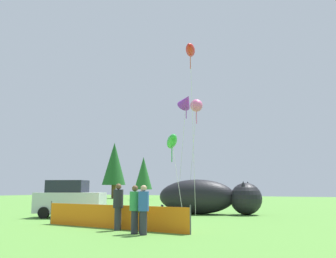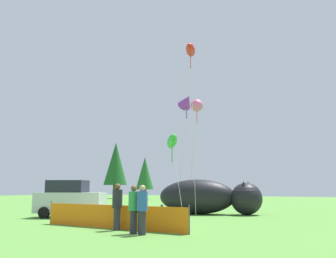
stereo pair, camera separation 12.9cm
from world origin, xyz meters
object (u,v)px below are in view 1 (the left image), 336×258
Objects in this scene: spectator_in_red_shirt at (135,207)px; kite_pink_octopus at (196,106)px; kite_green_fish at (172,142)px; kite_purple_delta at (186,101)px; spectator_in_blue_shirt at (118,205)px; kite_red_lizard at (190,51)px; spectator_in_yellow_shirt at (144,208)px; parked_car at (70,199)px; inflatable_cat at (207,198)px; spectator_in_black_shirt at (142,209)px; folding_chair at (160,212)px.

kite_pink_octopus is at bearing 101.43° from spectator_in_red_shirt.
kite_purple_delta is (-0.45, 3.16, 3.32)m from kite_green_fish.
kite_red_lizard is at bearing 94.92° from spectator_in_blue_shirt.
kite_pink_octopus is (-2.79, 11.59, 6.41)m from spectator_in_yellow_shirt.
kite_purple_delta reaches higher than kite_green_fish.
parked_car is at bearing -140.55° from kite_green_fish.
parked_car reaches higher than spectator_in_red_shirt.
parked_car is 0.49× the size of kite_purple_delta.
spectator_in_yellow_shirt is 0.35× the size of kite_green_fish.
kite_purple_delta reaches higher than inflatable_cat.
spectator_in_black_shirt is 13.16m from kite_pink_octopus.
parked_car is at bearing -121.29° from kite_purple_delta.
kite_red_lizard reaches higher than spectator_in_red_shirt.
kite_green_fish is at bearing -100.74° from kite_pink_octopus.
kite_green_fish is at bearing 108.14° from spectator_in_red_shirt.
inflatable_cat reaches higher than folding_chair.
kite_green_fish is (-3.01, 8.40, 3.70)m from spectator_in_black_shirt.
kite_pink_octopus is (-0.88, 0.42, 6.36)m from inflatable_cat.
spectator_in_red_shirt is 0.21× the size of kite_purple_delta.
kite_green_fish reaches higher than inflatable_cat.
spectator_in_black_shirt is at bearing -73.35° from kite_purple_delta.
spectator_in_blue_shirt is (-0.01, -3.51, 0.49)m from folding_chair.
spectator_in_yellow_shirt is at bearing -53.17° from parked_car.
kite_green_fish is at bearing -111.19° from folding_chair.
kite_green_fish reaches higher than spectator_in_yellow_shirt.
spectator_in_yellow_shirt is (1.91, -11.17, -0.05)m from inflatable_cat.
spectator_in_red_shirt is 0.23× the size of kite_pink_octopus.
kite_green_fish is 0.65× the size of kite_pink_octopus.
spectator_in_yellow_shirt is (1.70, -4.32, 0.45)m from folding_chair.
kite_green_fish reaches higher than parked_car.
folding_chair is at bearing 89.77° from spectator_in_blue_shirt.
kite_purple_delta is 0.75× the size of kite_red_lizard.
spectator_in_yellow_shirt is 0.21× the size of kite_purple_delta.
kite_purple_delta reaches higher than kite_pink_octopus.
kite_red_lizard reaches higher than spectator_in_yellow_shirt.
spectator_in_yellow_shirt reaches higher than spectator_in_black_shirt.
spectator_in_blue_shirt is 1.15× the size of spectator_in_black_shirt.
spectator_in_red_shirt is at bearing -121.29° from spectator_in_black_shirt.
spectator_in_black_shirt is 0.19× the size of kite_purple_delta.
kite_green_fish is (-2.84, 8.67, 3.61)m from spectator_in_red_shirt.
kite_red_lizard is at bearing 104.06° from spectator_in_yellow_shirt.
spectator_in_yellow_shirt is 14.34m from kite_purple_delta.
spectator_in_yellow_shirt reaches higher than folding_chair.
parked_car is at bearing 147.05° from spectator_in_blue_shirt.
kite_red_lizard is at bearing 101.63° from spectator_in_red_shirt.
kite_green_fish is 0.60× the size of kite_purple_delta.
spectator_in_yellow_shirt is (8.05, -4.92, -0.06)m from parked_car.
spectator_in_yellow_shirt is at bearing -16.63° from spectator_in_red_shirt.
spectator_in_black_shirt is 0.14× the size of kite_red_lizard.
kite_pink_octopus reaches higher than spectator_in_yellow_shirt.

